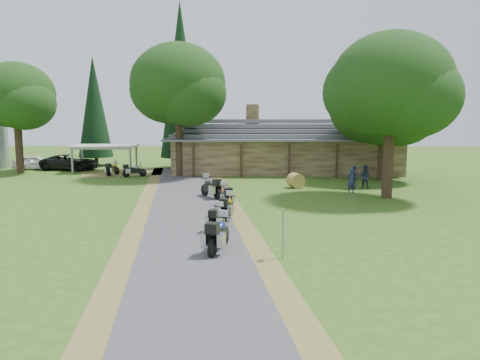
{
  "coord_description": "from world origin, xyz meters",
  "views": [
    {
      "loc": [
        2.42,
        -19.49,
        5.16
      ],
      "look_at": [
        2.08,
        6.29,
        1.6
      ],
      "focal_mm": 35.0,
      "sensor_mm": 36.0,
      "label": 1
    }
  ],
  "objects_px": {
    "car_dark_suv": "(70,158)",
    "motorcycle_carport_a": "(113,168)",
    "car_white_sedan": "(35,161)",
    "motorcycle_row_e": "(211,186)",
    "lodge": "(285,145)",
    "motorcycle_carport_b": "(134,170)",
    "motorcycle_row_c": "(227,206)",
    "hay_bale": "(296,181)",
    "motorcycle_row_a": "(219,232)",
    "carport": "(106,158)",
    "motorcycle_row_b": "(217,217)",
    "motorcycle_row_d": "(226,195)"
  },
  "relations": [
    {
      "from": "motorcycle_row_c",
      "to": "motorcycle_carport_b",
      "type": "distance_m",
      "value": 18.25
    },
    {
      "from": "car_white_sedan",
      "to": "motorcycle_row_a",
      "type": "relative_size",
      "value": 2.42
    },
    {
      "from": "carport",
      "to": "motorcycle_carport_b",
      "type": "height_order",
      "value": "carport"
    },
    {
      "from": "motorcycle_row_d",
      "to": "motorcycle_row_c",
      "type": "bearing_deg",
      "value": 171.32
    },
    {
      "from": "car_dark_suv",
      "to": "motorcycle_carport_a",
      "type": "distance_m",
      "value": 6.6
    },
    {
      "from": "car_white_sedan",
      "to": "motorcycle_row_b",
      "type": "bearing_deg",
      "value": -155.95
    },
    {
      "from": "car_dark_suv",
      "to": "lodge",
      "type": "bearing_deg",
      "value": -82.74
    },
    {
      "from": "lodge",
      "to": "hay_bale",
      "type": "relative_size",
      "value": 20.17
    },
    {
      "from": "carport",
      "to": "car_dark_suv",
      "type": "xyz_separation_m",
      "value": [
        -3.79,
        1.21,
        -0.11
      ]
    },
    {
      "from": "motorcycle_row_a",
      "to": "motorcycle_row_c",
      "type": "distance_m",
      "value": 5.63
    },
    {
      "from": "motorcycle_row_d",
      "to": "motorcycle_carport_b",
      "type": "xyz_separation_m",
      "value": [
        -8.31,
        13.08,
        -0.08
      ]
    },
    {
      "from": "motorcycle_row_c",
      "to": "hay_bale",
      "type": "relative_size",
      "value": 1.83
    },
    {
      "from": "carport",
      "to": "motorcycle_carport_a",
      "type": "xyz_separation_m",
      "value": [
        1.45,
        -2.76,
        -0.61
      ]
    },
    {
      "from": "car_white_sedan",
      "to": "motorcycle_row_e",
      "type": "relative_size",
      "value": 2.43
    },
    {
      "from": "carport",
      "to": "car_dark_suv",
      "type": "height_order",
      "value": "carport"
    },
    {
      "from": "car_white_sedan",
      "to": "motorcycle_row_b",
      "type": "height_order",
      "value": "car_white_sedan"
    },
    {
      "from": "car_white_sedan",
      "to": "motorcycle_row_e",
      "type": "bearing_deg",
      "value": -145.11
    },
    {
      "from": "carport",
      "to": "motorcycle_carport_b",
      "type": "xyz_separation_m",
      "value": [
        3.56,
        -3.77,
        -0.62
      ]
    },
    {
      "from": "lodge",
      "to": "car_white_sedan",
      "type": "xyz_separation_m",
      "value": [
        -23.96,
        1.08,
        -1.59
      ]
    },
    {
      "from": "motorcycle_row_a",
      "to": "motorcycle_carport_a",
      "type": "xyz_separation_m",
      "value": [
        -10.55,
        22.77,
        -0.11
      ]
    },
    {
      "from": "motorcycle_row_a",
      "to": "motorcycle_row_d",
      "type": "xyz_separation_m",
      "value": [
        -0.12,
        8.69,
        -0.03
      ]
    },
    {
      "from": "car_dark_suv",
      "to": "motorcycle_row_b",
      "type": "xyz_separation_m",
      "value": [
        15.51,
        -23.38,
        -0.53
      ]
    },
    {
      "from": "hay_bale",
      "to": "car_white_sedan",
      "type": "bearing_deg",
      "value": 154.77
    },
    {
      "from": "carport",
      "to": "hay_bale",
      "type": "relative_size",
      "value": 5.37
    },
    {
      "from": "car_dark_suv",
      "to": "hay_bale",
      "type": "relative_size",
      "value": 5.52
    },
    {
      "from": "car_dark_suv",
      "to": "motorcycle_row_a",
      "type": "relative_size",
      "value": 2.76
    },
    {
      "from": "motorcycle_row_a",
      "to": "motorcycle_row_b",
      "type": "relative_size",
      "value": 1.22
    },
    {
      "from": "motorcycle_row_c",
      "to": "motorcycle_carport_a",
      "type": "distance_m",
      "value": 20.18
    },
    {
      "from": "motorcycle_row_b",
      "to": "lodge",
      "type": "bearing_deg",
      "value": -0.85
    },
    {
      "from": "motorcycle_row_a",
      "to": "car_dark_suv",
      "type": "bearing_deg",
      "value": 43.61
    },
    {
      "from": "motorcycle_carport_b",
      "to": "hay_bale",
      "type": "bearing_deg",
      "value": -51.39
    },
    {
      "from": "car_white_sedan",
      "to": "motorcycle_carport_a",
      "type": "height_order",
      "value": "car_white_sedan"
    },
    {
      "from": "carport",
      "to": "motorcycle_row_d",
      "type": "height_order",
      "value": "carport"
    },
    {
      "from": "lodge",
      "to": "motorcycle_carport_b",
      "type": "relative_size",
      "value": 11.82
    },
    {
      "from": "carport",
      "to": "motorcycle_row_a",
      "type": "xyz_separation_m",
      "value": [
        11.99,
        -25.54,
        -0.51
      ]
    },
    {
      "from": "motorcycle_row_a",
      "to": "motorcycle_row_e",
      "type": "bearing_deg",
      "value": 18.88
    },
    {
      "from": "hay_bale",
      "to": "car_dark_suv",
      "type": "bearing_deg",
      "value": 151.92
    },
    {
      "from": "lodge",
      "to": "motorcycle_row_d",
      "type": "distance_m",
      "value": 18.11
    },
    {
      "from": "car_white_sedan",
      "to": "motorcycle_row_c",
      "type": "distance_m",
      "value": 29.01
    },
    {
      "from": "motorcycle_row_e",
      "to": "hay_bale",
      "type": "bearing_deg",
      "value": -87.15
    },
    {
      "from": "motorcycle_row_a",
      "to": "hay_bale",
      "type": "distance_m",
      "value": 16.53
    },
    {
      "from": "motorcycle_row_d",
      "to": "lodge",
      "type": "bearing_deg",
      "value": -28.03
    },
    {
      "from": "motorcycle_row_e",
      "to": "lodge",
      "type": "bearing_deg",
      "value": -54.94
    },
    {
      "from": "motorcycle_carport_a",
      "to": "hay_bale",
      "type": "height_order",
      "value": "motorcycle_carport_a"
    },
    {
      "from": "car_white_sedan",
      "to": "motorcycle_row_c",
      "type": "relative_size",
      "value": 2.66
    },
    {
      "from": "motorcycle_row_b",
      "to": "motorcycle_row_d",
      "type": "height_order",
      "value": "motorcycle_row_d"
    },
    {
      "from": "motorcycle_carport_b",
      "to": "car_white_sedan",
      "type": "bearing_deg",
      "value": 126.63
    },
    {
      "from": "motorcycle_row_d",
      "to": "motorcycle_carport_b",
      "type": "height_order",
      "value": "motorcycle_row_d"
    },
    {
      "from": "car_dark_suv",
      "to": "motorcycle_row_a",
      "type": "height_order",
      "value": "car_dark_suv"
    },
    {
      "from": "motorcycle_carport_b",
      "to": "motorcycle_row_a",
      "type": "bearing_deg",
      "value": -95.9
    }
  ]
}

